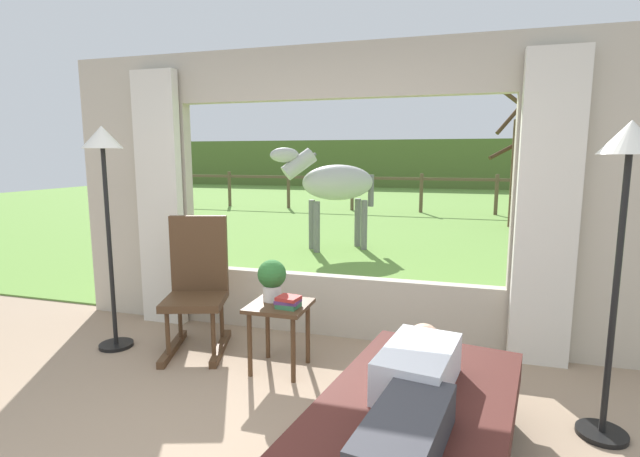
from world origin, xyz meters
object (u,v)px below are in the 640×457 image
(reclining_person, at_px, (415,386))
(potted_plant, at_px, (272,277))
(rocking_chair, at_px, (197,285))
(pasture_tree, at_px, (520,166))
(side_table, at_px, (279,316))
(floor_lamp_right, at_px, (626,186))
(recliner_sofa, at_px, (414,438))
(horse, at_px, (333,183))
(book_stack, at_px, (288,302))
(floor_lamp_left, at_px, (104,171))

(reclining_person, distance_m, potted_plant, 1.61)
(rocking_chair, bearing_deg, pasture_tree, 49.79)
(rocking_chair, bearing_deg, potted_plant, -28.87)
(side_table, bearing_deg, rocking_chair, 165.84)
(rocking_chair, distance_m, pasture_tree, 8.73)
(reclining_person, height_order, floor_lamp_right, floor_lamp_right)
(potted_plant, bearing_deg, reclining_person, -42.46)
(rocking_chair, bearing_deg, side_table, -31.81)
(recliner_sofa, height_order, potted_plant, potted_plant)
(floor_lamp_right, distance_m, pasture_tree, 8.52)
(recliner_sofa, bearing_deg, pasture_tree, 90.63)
(horse, bearing_deg, reclining_person, 166.69)
(rocking_chair, distance_m, side_table, 0.85)
(recliner_sofa, distance_m, book_stack, 1.40)
(floor_lamp_right, bearing_deg, recliner_sofa, -146.17)
(floor_lamp_right, bearing_deg, book_stack, 173.77)
(floor_lamp_right, bearing_deg, horse, 121.12)
(side_table, distance_m, floor_lamp_left, 1.85)
(horse, xyz_separation_m, pasture_tree, (3.31, 3.67, 0.23))
(reclining_person, distance_m, floor_lamp_left, 2.97)
(reclining_person, xyz_separation_m, rocking_chair, (-1.92, 1.23, 0.02))
(potted_plant, bearing_deg, side_table, -36.87)
(side_table, height_order, book_stack, book_stack)
(side_table, distance_m, floor_lamp_right, 2.38)
(reclining_person, distance_m, pasture_tree, 9.40)
(floor_lamp_right, xyz_separation_m, horse, (-2.92, 4.84, -0.31))
(floor_lamp_left, bearing_deg, pasture_tree, 63.95)
(pasture_tree, bearing_deg, horse, -132.03)
(floor_lamp_left, relative_size, pasture_tree, 0.62)
(rocking_chair, relative_size, floor_lamp_left, 0.60)
(floor_lamp_right, bearing_deg, pasture_tree, 87.38)
(book_stack, distance_m, pasture_tree, 8.68)
(recliner_sofa, relative_size, pasture_tree, 0.61)
(reclining_person, distance_m, horse, 5.92)
(book_stack, distance_m, horse, 4.74)
(rocking_chair, bearing_deg, book_stack, -33.93)
(pasture_tree, bearing_deg, book_stack, -106.27)
(recliner_sofa, xyz_separation_m, potted_plant, (-1.18, 1.03, 0.48))
(recliner_sofa, bearing_deg, floor_lamp_right, 43.21)
(recliner_sofa, height_order, reclining_person, reclining_person)
(recliner_sofa, relative_size, reclining_person, 1.27)
(floor_lamp_right, relative_size, pasture_tree, 0.61)
(floor_lamp_right, distance_m, horse, 5.66)
(recliner_sofa, height_order, floor_lamp_right, floor_lamp_right)
(recliner_sofa, xyz_separation_m, reclining_person, (0.00, -0.05, 0.30))
(rocking_chair, height_order, potted_plant, rocking_chair)
(side_table, xyz_separation_m, potted_plant, (-0.08, 0.06, 0.28))
(rocking_chair, xyz_separation_m, side_table, (0.82, -0.21, -0.12))
(side_table, xyz_separation_m, floor_lamp_right, (2.13, -0.28, 1.04))
(rocking_chair, distance_m, floor_lamp_left, 1.20)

